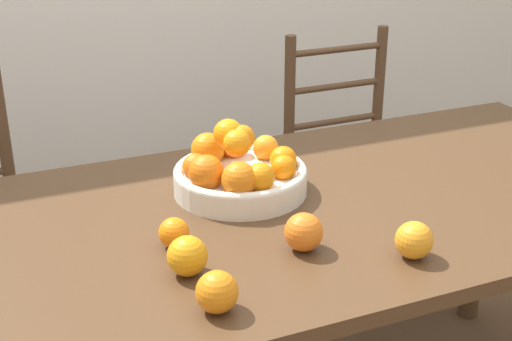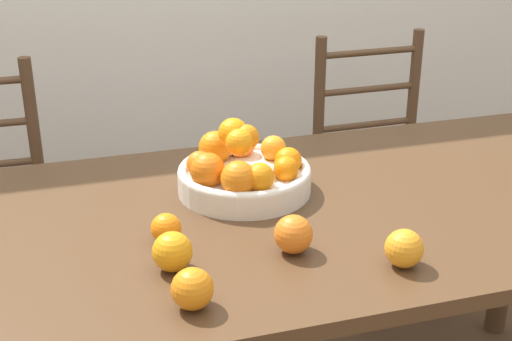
# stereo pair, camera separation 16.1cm
# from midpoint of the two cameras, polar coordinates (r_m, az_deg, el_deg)

# --- Properties ---
(dining_table) EXTENTS (2.00, 0.89, 0.77)m
(dining_table) POSITION_cam_midpoint_polar(r_m,az_deg,el_deg) (1.69, -0.44, -5.82)
(dining_table) COLOR #4C331E
(dining_table) RESTS_ON ground_plane
(fruit_bowl) EXTENTS (0.32, 0.32, 0.18)m
(fruit_bowl) POSITION_cam_midpoint_polar(r_m,az_deg,el_deg) (1.71, -4.11, -0.11)
(fruit_bowl) COLOR silver
(fruit_bowl) RESTS_ON dining_table
(orange_loose_0) EXTENTS (0.06, 0.06, 0.06)m
(orange_loose_0) POSITION_cam_midpoint_polar(r_m,az_deg,el_deg) (1.50, -9.68, -5.02)
(orange_loose_0) COLOR orange
(orange_loose_0) RESTS_ON dining_table
(orange_loose_1) EXTENTS (0.08, 0.08, 0.08)m
(orange_loose_1) POSITION_cam_midpoint_polar(r_m,az_deg,el_deg) (1.39, -8.85, -6.86)
(orange_loose_1) COLOR orange
(orange_loose_1) RESTS_ON dining_table
(orange_loose_2) EXTENTS (0.08, 0.08, 0.08)m
(orange_loose_2) POSITION_cam_midpoint_polar(r_m,az_deg,el_deg) (1.28, -6.80, -9.73)
(orange_loose_2) COLOR orange
(orange_loose_2) RESTS_ON dining_table
(orange_loose_3) EXTENTS (0.08, 0.08, 0.08)m
(orange_loose_3) POSITION_cam_midpoint_polar(r_m,az_deg,el_deg) (1.46, 0.68, -5.03)
(orange_loose_3) COLOR orange
(orange_loose_3) RESTS_ON dining_table
(orange_loose_4) EXTENTS (0.08, 0.08, 0.08)m
(orange_loose_4) POSITION_cam_midpoint_polar(r_m,az_deg,el_deg) (1.45, 9.45, -5.61)
(orange_loose_4) COLOR orange
(orange_loose_4) RESTS_ON dining_table
(chair_right) EXTENTS (0.43, 0.41, 0.96)m
(chair_right) POSITION_cam_midpoint_polar(r_m,az_deg,el_deg) (2.63, 5.89, 0.05)
(chair_right) COLOR #513823
(chair_right) RESTS_ON ground_plane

